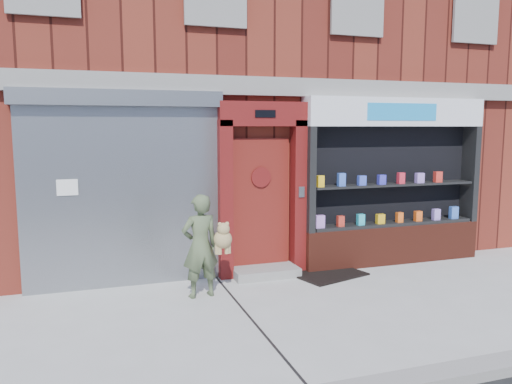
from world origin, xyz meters
name	(u,v)px	position (x,y,z in m)	size (l,w,h in m)	color
ground	(356,305)	(0.00, 0.00, 0.00)	(80.00, 80.00, 0.00)	#9E9E99
curb	(464,372)	(0.00, -2.15, 0.06)	(60.00, 0.30, 0.12)	gray
building	(236,64)	(0.00, 5.99, 4.00)	(12.00, 8.16, 8.00)	#591C14
shutter_bay	(123,177)	(-3.00, 1.93, 1.72)	(3.10, 0.30, 3.04)	gray
red_door_bay	(262,189)	(-0.75, 1.86, 1.46)	(1.52, 0.58, 2.90)	#621110
pharmacy_bay	(393,189)	(1.75, 1.81, 1.37)	(3.50, 0.41, 3.00)	#5B2115
woman	(202,245)	(-1.96, 1.05, 0.77)	(0.76, 0.46, 1.53)	#4F5E3E
doormat	(329,274)	(0.30, 1.43, 0.01)	(1.14, 0.80, 0.03)	black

